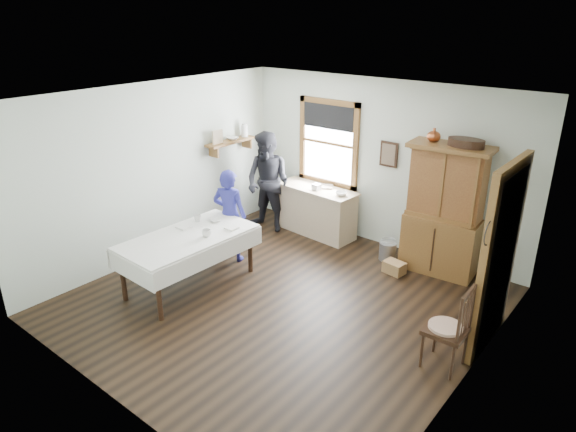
{
  "coord_description": "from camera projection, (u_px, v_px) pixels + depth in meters",
  "views": [
    {
      "loc": [
        3.83,
        -4.59,
        3.68
      ],
      "look_at": [
        -0.13,
        0.3,
        1.12
      ],
      "focal_mm": 32.0,
      "sensor_mm": 36.0,
      "label": 1
    }
  ],
  "objects": [
    {
      "name": "table_bowl",
      "position": [
        215.0,
        220.0,
        7.53
      ],
      "size": [
        0.23,
        0.23,
        0.05
      ],
      "primitive_type": "imported",
      "rotation": [
        0.0,
        0.0,
        -0.2
      ],
      "color": "silver",
      "rests_on": "dining_table"
    },
    {
      "name": "counter_bowl",
      "position": [
        341.0,
        194.0,
        8.37
      ],
      "size": [
        0.2,
        0.2,
        0.06
      ],
      "primitive_type": "imported",
      "rotation": [
        0.0,
        0.0,
        -0.06
      ],
      "color": "silver",
      "rests_on": "work_counter"
    },
    {
      "name": "work_counter",
      "position": [
        316.0,
        211.0,
        8.89
      ],
      "size": [
        1.49,
        0.66,
        0.83
      ],
      "primitive_type": "cube",
      "rotation": [
        0.0,
        0.0,
        -0.07
      ],
      "color": "tan",
      "rests_on": "room"
    },
    {
      "name": "rug_beater",
      "position": [
        491.0,
        222.0,
        5.07
      ],
      "size": [
        0.01,
        0.27,
        0.27
      ],
      "primitive_type": "torus",
      "rotation": [
        0.0,
        1.57,
        0.0
      ],
      "color": "black",
      "rests_on": "room"
    },
    {
      "name": "wall_shelf",
      "position": [
        232.0,
        140.0,
        8.82
      ],
      "size": [
        0.24,
        1.0,
        0.44
      ],
      "color": "brown",
      "rests_on": "room"
    },
    {
      "name": "window",
      "position": [
        329.0,
        138.0,
        8.67
      ],
      "size": [
        1.18,
        0.07,
        1.48
      ],
      "color": "white",
      "rests_on": "room"
    },
    {
      "name": "china_hutch",
      "position": [
        444.0,
        211.0,
        7.38
      ],
      "size": [
        1.18,
        0.63,
        1.94
      ],
      "primitive_type": "cube",
      "rotation": [
        0.0,
        0.0,
        0.08
      ],
      "color": "brown",
      "rests_on": "room"
    },
    {
      "name": "wicker_basket",
      "position": [
        394.0,
        267.0,
        7.64
      ],
      "size": [
        0.33,
        0.25,
        0.18
      ],
      "primitive_type": "cube",
      "rotation": [
        0.0,
        0.0,
        -0.14
      ],
      "color": "#A07148",
      "rests_on": "room"
    },
    {
      "name": "room",
      "position": [
        281.0,
        208.0,
        6.42
      ],
      "size": [
        5.01,
        5.01,
        2.7
      ],
      "color": "black",
      "rests_on": "ground"
    },
    {
      "name": "woman_blue",
      "position": [
        230.0,
        219.0,
        7.86
      ],
      "size": [
        0.58,
        0.47,
        1.36
      ],
      "primitive_type": "imported",
      "rotation": [
        0.0,
        0.0,
        3.49
      ],
      "color": "navy",
      "rests_on": "room"
    },
    {
      "name": "table_cup_a",
      "position": [
        207.0,
        233.0,
        7.02
      ],
      "size": [
        0.14,
        0.14,
        0.1
      ],
      "primitive_type": "imported",
      "rotation": [
        0.0,
        0.0,
        -0.06
      ],
      "color": "silver",
      "rests_on": "dining_table"
    },
    {
      "name": "spindle_chair",
      "position": [
        446.0,
        326.0,
        5.5
      ],
      "size": [
        0.49,
        0.49,
        1.02
      ],
      "primitive_type": "cube",
      "rotation": [
        0.0,
        0.0,
        0.04
      ],
      "color": "black",
      "rests_on": "room"
    },
    {
      "name": "framed_picture",
      "position": [
        389.0,
        154.0,
        8.02
      ],
      "size": [
        0.3,
        0.04,
        0.4
      ],
      "primitive_type": "cube",
      "color": "black",
      "rests_on": "room"
    },
    {
      "name": "shelf_bowl",
      "position": [
        233.0,
        138.0,
        8.82
      ],
      "size": [
        0.22,
        0.22,
        0.05
      ],
      "primitive_type": "imported",
      "color": "silver",
      "rests_on": "wall_shelf"
    },
    {
      "name": "dining_table",
      "position": [
        190.0,
        261.0,
        7.21
      ],
      "size": [
        1.08,
        1.95,
        0.77
      ],
      "primitive_type": "cube",
      "rotation": [
        0.0,
        0.0,
        -0.04
      ],
      "color": "white",
      "rests_on": "room"
    },
    {
      "name": "counter_book",
      "position": [
        322.0,
        186.0,
        8.77
      ],
      "size": [
        0.24,
        0.26,
        0.02
      ],
      "primitive_type": "imported",
      "rotation": [
        0.0,
        0.0,
        0.56
      ],
      "color": "brown",
      "rests_on": "work_counter"
    },
    {
      "name": "figure_dark",
      "position": [
        268.0,
        186.0,
        8.9
      ],
      "size": [
        0.83,
        0.66,
        1.62
      ],
      "primitive_type": "imported",
      "rotation": [
        0.0,
        0.0,
        0.06
      ],
      "color": "black",
      "rests_on": "room"
    },
    {
      "name": "doorway",
      "position": [
        501.0,
        253.0,
        5.67
      ],
      "size": [
        0.09,
        1.14,
        2.22
      ],
      "color": "#3F332D",
      "rests_on": "room"
    },
    {
      "name": "table_cup_b",
      "position": [
        197.0,
        218.0,
        7.53
      ],
      "size": [
        0.13,
        0.13,
        0.1
      ],
      "primitive_type": "imported",
      "rotation": [
        0.0,
        0.0,
        0.19
      ],
      "color": "silver",
      "rests_on": "dining_table"
    },
    {
      "name": "pail",
      "position": [
        388.0,
        251.0,
        8.03
      ],
      "size": [
        0.27,
        0.27,
        0.29
      ],
      "primitive_type": "cube",
      "rotation": [
        0.0,
        0.0,
        -0.02
      ],
      "color": "#94959B",
      "rests_on": "room"
    }
  ]
}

